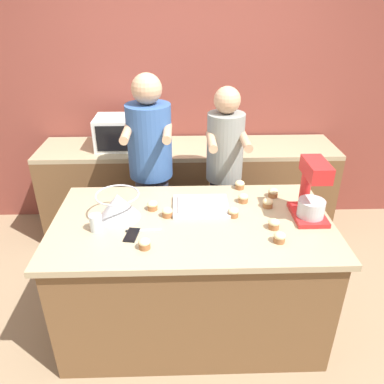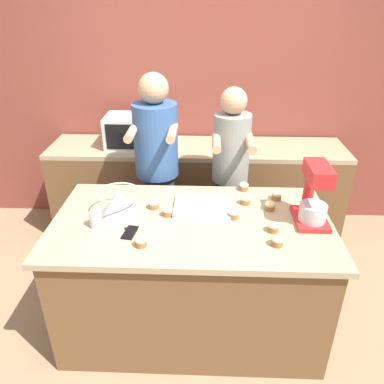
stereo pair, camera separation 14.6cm
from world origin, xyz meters
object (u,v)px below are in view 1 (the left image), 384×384
at_px(cupcake_8, 274,224).
at_px(cupcake_5, 233,212).
at_px(cupcake_3, 152,205).
at_px(cupcake_9, 240,185).
at_px(mixing_bowl, 118,205).
at_px(cupcake_7, 273,193).
at_px(baking_tray, 201,206).
at_px(cupcake_0, 144,243).
at_px(knife, 141,230).
at_px(cupcake_2, 279,237).
at_px(cupcake_6, 167,212).
at_px(drinking_glass, 96,223).
at_px(cupcake_1, 268,203).
at_px(person_right, 224,177).
at_px(cupcake_4, 243,198).
at_px(microwave_oven, 123,132).
at_px(person_left, 151,174).
at_px(cell_phone, 132,235).
at_px(stand_mixer, 311,193).

bearing_deg(cupcake_8, cupcake_5, 147.81).
distance_m(cupcake_3, cupcake_9, 0.70).
relative_size(mixing_bowl, cupcake_7, 4.00).
bearing_deg(mixing_bowl, cupcake_7, 13.09).
relative_size(mixing_bowl, cupcake_5, 4.00).
height_order(mixing_bowl, baking_tray, mixing_bowl).
distance_m(mixing_bowl, cupcake_0, 0.40).
height_order(cupcake_0, cupcake_3, same).
relative_size(knife, cupcake_2, 3.12).
xyz_separation_m(cupcake_3, cupcake_5, (0.53, -0.11, 0.00)).
height_order(cupcake_3, cupcake_6, same).
relative_size(drinking_glass, cupcake_1, 1.52).
height_order(person_right, drinking_glass, person_right).
distance_m(cupcake_4, cupcake_8, 0.37).
xyz_separation_m(microwave_oven, cupcake_8, (1.11, -1.39, -0.13)).
distance_m(person_right, cupcake_0, 1.17).
bearing_deg(cupcake_1, cupcake_4, 154.86).
relative_size(cupcake_5, cupcake_9, 1.00).
height_order(drinking_glass, knife, drinking_glass).
bearing_deg(cupcake_3, cupcake_5, -11.23).
bearing_deg(cupcake_4, cupcake_9, 88.42).
xyz_separation_m(cupcake_4, cupcake_8, (0.14, -0.34, 0.00)).
bearing_deg(baking_tray, cupcake_4, 13.51).
bearing_deg(cupcake_3, knife, -102.14).
distance_m(cupcake_2, cupcake_9, 0.70).
height_order(microwave_oven, cupcake_5, microwave_oven).
bearing_deg(person_left, cupcake_1, -34.51).
distance_m(baking_tray, cell_phone, 0.54).
distance_m(cupcake_4, cupcake_9, 0.21).
distance_m(baking_tray, knife, 0.47).
distance_m(cupcake_0, cupcake_8, 0.81).
bearing_deg(cupcake_4, cupcake_5, -116.35).
bearing_deg(drinking_glass, knife, -3.19).
relative_size(mixing_bowl, cupcake_3, 4.00).
bearing_deg(cupcake_6, cupcake_2, -24.78).
bearing_deg(baking_tray, microwave_oven, 120.56).
distance_m(person_right, cupcake_9, 0.31).
height_order(stand_mixer, cupcake_2, stand_mixer).
bearing_deg(cupcake_2, drinking_glass, 171.86).
distance_m(person_left, knife, 0.84).
height_order(cupcake_5, cupcake_7, same).
xyz_separation_m(cupcake_0, cupcake_3, (0.02, 0.44, 0.00)).
distance_m(person_left, cupcake_8, 1.17).
distance_m(cupcake_1, cupcake_9, 0.32).
distance_m(cupcake_0, cupcake_2, 0.79).
xyz_separation_m(person_right, cupcake_8, (0.22, -0.83, 0.08)).
bearing_deg(person_right, cupcake_7, -53.99).
distance_m(baking_tray, cupcake_0, 0.57).
height_order(drinking_glass, cupcake_0, drinking_glass).
distance_m(person_left, cupcake_9, 0.74).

